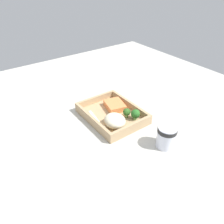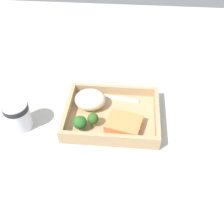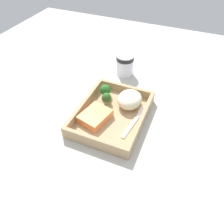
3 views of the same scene
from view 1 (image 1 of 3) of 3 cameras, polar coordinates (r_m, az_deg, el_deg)
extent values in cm
cube|color=#B6B4AB|center=(95.43, 0.00, -1.83)|extent=(160.00, 160.00, 2.00)
cube|color=tan|center=(94.49, 0.00, -1.05)|extent=(27.12, 21.03, 1.20)
cube|color=tan|center=(88.89, -5.18, -2.11)|extent=(27.12, 1.20, 3.04)
cube|color=tan|center=(98.48, 4.67, 1.92)|extent=(27.12, 1.20, 3.04)
cube|color=tan|center=(102.39, -4.27, 3.32)|extent=(1.20, 18.63, 3.04)
cube|color=tan|center=(85.17, 5.15, -3.97)|extent=(1.20, 18.63, 3.04)
cube|color=#EA854A|center=(97.98, 0.72, 1.72)|extent=(10.93, 9.57, 2.64)
ellipsoid|color=#EFE6C1|center=(86.44, 0.75, -2.28)|extent=(9.22, 8.14, 5.13)
cylinder|color=#7EA15D|center=(92.55, 3.83, -0.90)|extent=(1.21, 1.21, 1.69)
sphere|color=#2F5D21|center=(91.57, 3.87, -0.02)|extent=(3.18, 3.18, 3.18)
cylinder|color=#72A35E|center=(91.61, 6.06, -1.44)|extent=(1.45, 1.45, 1.70)
sphere|color=#276322|center=(90.52, 6.14, -0.47)|extent=(3.82, 3.82, 3.82)
cube|color=white|center=(91.80, -4.34, -1.74)|extent=(12.43, 2.88, 0.44)
cube|color=white|center=(86.04, -2.19, -4.48)|extent=(3.68, 2.67, 0.44)
cylinder|color=white|center=(80.53, 13.98, -6.29)|extent=(6.74, 6.74, 8.44)
cylinder|color=black|center=(78.63, 14.28, -4.59)|extent=(6.94, 6.94, 1.52)
cube|color=white|center=(78.49, -8.25, -10.82)|extent=(12.25, 14.03, 0.24)
camera|label=2|loc=(1.19, 23.69, 32.78)|focal=42.00mm
camera|label=3|loc=(1.12, -26.27, 29.49)|focal=35.00mm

